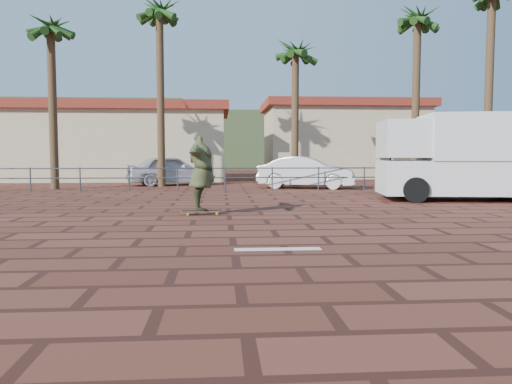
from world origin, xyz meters
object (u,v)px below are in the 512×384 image
(campervan, at_px, (466,155))
(skateboarder, at_px, (202,173))
(car_white, at_px, (306,172))
(car_silver, at_px, (171,170))
(longboard, at_px, (202,211))

(campervan, bearing_deg, skateboarder, -149.84)
(skateboarder, bearing_deg, car_white, -20.88)
(campervan, distance_m, car_white, 7.59)
(skateboarder, xyz_separation_m, campervan, (8.65, 3.43, 0.45))
(skateboarder, xyz_separation_m, car_silver, (-1.94, 12.44, -0.31))
(longboard, distance_m, skateboarder, 0.96)
(skateboarder, height_order, campervan, campervan)
(car_silver, relative_size, car_white, 1.00)
(longboard, bearing_deg, car_white, 57.79)
(longboard, bearing_deg, skateboarder, 89.28)
(car_white, bearing_deg, car_silver, 81.74)
(skateboarder, height_order, car_silver, skateboarder)
(longboard, height_order, car_white, car_white)
(longboard, height_order, skateboarder, skateboarder)
(longboard, bearing_deg, car_silver, 91.04)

